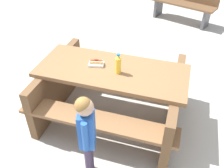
{
  "coord_description": "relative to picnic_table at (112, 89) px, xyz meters",
  "views": [
    {
      "loc": [
        -0.41,
        2.44,
        2.4
      ],
      "look_at": [
        0.0,
        0.0,
        0.52
      ],
      "focal_mm": 39.92,
      "sensor_mm": 36.0,
      "label": 1
    }
  ],
  "objects": [
    {
      "name": "park_bench_near",
      "position": [
        -1.1,
        -3.47,
        0.0
      ],
      "size": [
        1.51,
        1.05,
        0.85
      ],
      "color": "brown",
      "rests_on": "ground"
    },
    {
      "name": "hotdog_tray",
      "position": [
        0.2,
        -0.05,
        0.34
      ],
      "size": [
        0.19,
        0.12,
        0.08
      ],
      "color": "white",
      "rests_on": "picnic_table"
    },
    {
      "name": "ground_plane",
      "position": [
        0.0,
        0.0,
        -0.44
      ],
      "size": [
        30.0,
        30.0,
        0.0
      ],
      "primitive_type": "plane",
      "color": "#B7B2A8",
      "rests_on": "ground"
    },
    {
      "name": "child_in_coat",
      "position": [
        0.08,
        0.93,
        0.23
      ],
      "size": [
        0.17,
        0.26,
        1.06
      ],
      "color": "#3F334C",
      "rests_on": "ground"
    },
    {
      "name": "soda_bottle",
      "position": [
        -0.08,
        0.07,
        0.42
      ],
      "size": [
        0.07,
        0.07,
        0.25
      ],
      "color": "yellow",
      "rests_on": "picnic_table"
    },
    {
      "name": "picnic_table",
      "position": [
        0.0,
        0.0,
        0.0
      ],
      "size": [
        1.97,
        1.63,
        0.75
      ],
      "color": "brown",
      "rests_on": "ground"
    }
  ]
}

